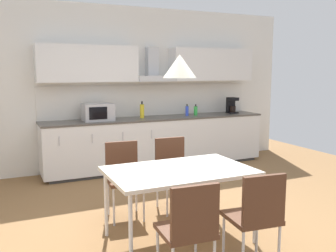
% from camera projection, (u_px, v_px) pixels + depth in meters
% --- Properties ---
extents(ground_plane, '(8.78, 8.43, 0.02)m').
position_uv_depth(ground_plane, '(182.00, 227.00, 4.09)').
color(ground_plane, brown).
extents(wall_back, '(7.02, 0.10, 2.79)m').
position_uv_depth(wall_back, '(108.00, 88.00, 6.46)').
color(wall_back, silver).
rests_on(wall_back, ground_plane).
extents(kitchen_counter, '(3.96, 0.67, 0.89)m').
position_uv_depth(kitchen_counter, '(158.00, 142.00, 6.58)').
color(kitchen_counter, '#333333').
rests_on(kitchen_counter, ground_plane).
extents(backsplash_tile, '(3.94, 0.02, 0.55)m').
position_uv_depth(backsplash_tile, '(151.00, 100.00, 6.75)').
color(backsplash_tile, silver).
rests_on(backsplash_tile, kitchen_counter).
extents(upper_wall_cabinets, '(3.94, 0.40, 0.59)m').
position_uv_depth(upper_wall_cabinets, '(154.00, 65.00, 6.52)').
color(upper_wall_cabinets, silver).
extents(microwave, '(0.48, 0.35, 0.28)m').
position_uv_depth(microwave, '(98.00, 112.00, 6.06)').
color(microwave, '#ADADB2').
rests_on(microwave, kitchen_counter).
extents(coffee_maker, '(0.18, 0.19, 0.30)m').
position_uv_depth(coffee_maker, '(232.00, 105.00, 7.16)').
color(coffee_maker, black).
rests_on(coffee_maker, kitchen_counter).
extents(bottle_blue, '(0.06, 0.06, 0.21)m').
position_uv_depth(bottle_blue, '(187.00, 111.00, 6.73)').
color(bottle_blue, blue).
rests_on(bottle_blue, kitchen_counter).
extents(bottle_yellow, '(0.07, 0.07, 0.29)m').
position_uv_depth(bottle_yellow, '(142.00, 111.00, 6.41)').
color(bottle_yellow, yellow).
rests_on(bottle_yellow, kitchen_counter).
extents(bottle_green, '(0.07, 0.07, 0.20)m').
position_uv_depth(bottle_green, '(196.00, 111.00, 6.81)').
color(bottle_green, green).
rests_on(bottle_green, kitchen_counter).
extents(dining_table, '(1.41, 0.89, 0.73)m').
position_uv_depth(dining_table, '(179.00, 174.00, 3.69)').
color(dining_table, silver).
rests_on(dining_table, ground_plane).
extents(chair_far_left, '(0.44, 0.44, 0.87)m').
position_uv_depth(chair_far_left, '(124.00, 172.00, 4.33)').
color(chair_far_left, '#4C2D1E').
rests_on(chair_far_left, ground_plane).
extents(chair_near_right, '(0.44, 0.44, 0.87)m').
position_uv_depth(chair_near_right, '(257.00, 212.00, 3.10)').
color(chair_near_right, '#4C2D1E').
rests_on(chair_near_right, ground_plane).
extents(chair_far_right, '(0.42, 0.42, 0.87)m').
position_uv_depth(chair_far_right, '(173.00, 166.00, 4.59)').
color(chair_far_right, '#4C2D1E').
rests_on(chair_far_right, ground_plane).
extents(chair_near_left, '(0.43, 0.43, 0.87)m').
position_uv_depth(chair_near_left, '(189.00, 225.00, 2.84)').
color(chair_near_left, '#4C2D1E').
rests_on(chair_near_left, ground_plane).
extents(pendant_lamp, '(0.32, 0.32, 0.22)m').
position_uv_depth(pendant_lamp, '(180.00, 66.00, 3.54)').
color(pendant_lamp, silver).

